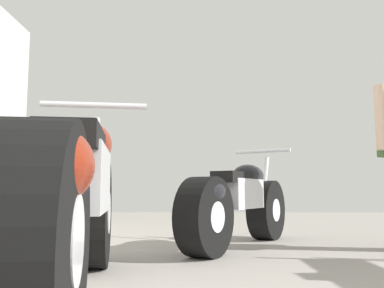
# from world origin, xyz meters

# --- Properties ---
(ground_plane) EXTENTS (14.85, 14.85, 0.00)m
(ground_plane) POSITION_xyz_m (0.00, 3.09, 0.00)
(ground_plane) COLOR gray
(motorcycle_maroon_cruiser) EXTENTS (0.74, 2.27, 1.06)m
(motorcycle_maroon_cruiser) POSITION_xyz_m (-0.99, 2.24, 0.45)
(motorcycle_maroon_cruiser) COLOR black
(motorcycle_maroon_cruiser) RESTS_ON ground_plane
(motorcycle_black_naked) EXTENTS (1.11, 1.83, 0.92)m
(motorcycle_black_naked) POSITION_xyz_m (-0.08, 4.10, 0.38)
(motorcycle_black_naked) COLOR black
(motorcycle_black_naked) RESTS_ON ground_plane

